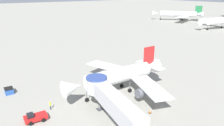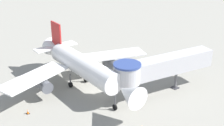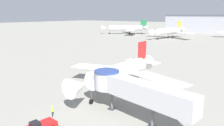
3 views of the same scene
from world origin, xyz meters
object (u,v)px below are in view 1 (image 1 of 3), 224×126
object	(u,v)px
main_airplane	(121,75)
service_container_blue	(9,91)
pushback_tug_red	(35,117)
background_jet_green_tail	(179,14)
jet_bridge	(109,97)
background_jet_gold_tail	(223,21)
traffic_cone_starboard_wing	(150,111)
traffic_cone_port_wing	(90,77)
ground_crew_marshaller	(50,105)

from	to	relation	value
main_airplane	service_container_blue	distance (m)	25.14
pushback_tug_red	background_jet_green_tail	bearing A→B (deg)	124.02
jet_bridge	background_jet_green_tail	world-z (taller)	background_jet_green_tail
jet_bridge	service_container_blue	size ratio (longest dim) A/B	7.90
pushback_tug_red	background_jet_gold_tail	xyz separation A→B (m)	(-33.43, 119.91, 4.11)
traffic_cone_starboard_wing	background_jet_green_tail	size ratio (longest dim) A/B	0.02
service_container_blue	traffic_cone_port_wing	bearing A→B (deg)	81.17
traffic_cone_starboard_wing	background_jet_gold_tail	bearing A→B (deg)	113.04
main_airplane	pushback_tug_red	xyz separation A→B (m)	(0.74, -19.46, -3.21)
jet_bridge	ground_crew_marshaller	world-z (taller)	jet_bridge
service_container_blue	pushback_tug_red	bearing A→B (deg)	5.98
traffic_cone_port_wing	background_jet_green_tail	bearing A→B (deg)	118.77
main_airplane	traffic_cone_starboard_wing	size ratio (longest dim) A/B	33.47
ground_crew_marshaller	traffic_cone_starboard_wing	bearing A→B (deg)	86.95
pushback_tug_red	traffic_cone_starboard_wing	bearing A→B (deg)	66.61
traffic_cone_starboard_wing	ground_crew_marshaller	xyz separation A→B (m)	(-11.99, -14.74, 0.65)
pushback_tug_red	service_container_blue	world-z (taller)	pushback_tug_red
service_container_blue	background_jet_green_tail	size ratio (longest dim) A/B	0.07
main_airplane	background_jet_green_tail	bearing A→B (deg)	123.74
ground_crew_marshaller	traffic_cone_port_wing	bearing A→B (deg)	158.97
main_airplane	ground_crew_marshaller	bearing A→B (deg)	-94.71
traffic_cone_port_wing	background_jet_gold_tail	size ratio (longest dim) A/B	0.02
main_airplane	pushback_tug_red	size ratio (longest dim) A/B	6.84
traffic_cone_starboard_wing	main_airplane	bearing A→B (deg)	173.80
pushback_tug_red	background_jet_gold_tail	distance (m)	124.56
jet_bridge	ground_crew_marshaller	xyz separation A→B (m)	(-9.66, -7.03, -3.60)
service_container_blue	background_jet_gold_tail	xyz separation A→B (m)	(-19.19, 121.41, 4.20)
main_airplane	background_jet_gold_tail	world-z (taller)	background_jet_gold_tail
pushback_tug_red	traffic_cone_starboard_wing	size ratio (longest dim) A/B	4.90
background_jet_green_tail	traffic_cone_starboard_wing	bearing A→B (deg)	-2.64
main_airplane	traffic_cone_port_wing	bearing A→B (deg)	-169.45
main_airplane	ground_crew_marshaller	size ratio (longest dim) A/B	15.19
background_jet_gold_tail	traffic_cone_port_wing	bearing A→B (deg)	-65.22
traffic_cone_starboard_wing	ground_crew_marshaller	world-z (taller)	ground_crew_marshaller
main_airplane	background_jet_green_tail	xyz separation A→B (m)	(-72.56, 111.10, 0.94)
traffic_cone_port_wing	traffic_cone_starboard_wing	bearing A→B (deg)	1.93
ground_crew_marshaller	background_jet_gold_tail	distance (m)	120.51
jet_bridge	traffic_cone_port_wing	xyz separation A→B (m)	(-18.73, 6.99, -4.29)
jet_bridge	traffic_cone_port_wing	distance (m)	20.44
traffic_cone_starboard_wing	background_jet_gold_tail	xyz separation A→B (m)	(-43.21, 101.60, 4.45)
traffic_cone_starboard_wing	service_container_blue	bearing A→B (deg)	-140.49
jet_bridge	background_jet_green_tail	bearing A→B (deg)	133.54
pushback_tug_red	background_jet_gold_tail	world-z (taller)	background_jet_gold_tail
main_airplane	pushback_tug_red	bearing A→B (deg)	-87.25
background_jet_gold_tail	service_container_blue	bearing A→B (deg)	-68.45
ground_crew_marshaller	background_jet_green_tail	xyz separation A→B (m)	(-71.09, 126.97, 3.83)
main_airplane	jet_bridge	size ratio (longest dim) A/B	1.55
background_jet_green_tail	ground_crew_marshaller	bearing A→B (deg)	-9.91
traffic_cone_port_wing	pushback_tug_red	bearing A→B (deg)	-57.36
main_airplane	service_container_blue	size ratio (longest dim) A/B	12.26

